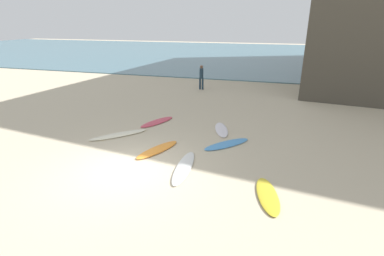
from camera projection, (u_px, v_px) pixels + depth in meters
name	position (u px, v px, depth m)	size (l,w,h in m)	color
ground_plane	(126.00, 170.00, 9.73)	(120.00, 120.00, 0.00)	beige
ocean_water	(245.00, 54.00, 42.31)	(120.00, 40.00, 0.08)	slate
surfboard_0	(227.00, 144.00, 11.66)	(0.58, 2.17, 0.07)	#4B94D9
surfboard_1	(119.00, 135.00, 12.61)	(0.53, 2.55, 0.08)	#EEE7C6
surfboard_2	(157.00, 122.00, 14.21)	(0.60, 2.07, 0.07)	#D3475A
surfboard_3	(221.00, 130.00, 13.21)	(0.55, 1.93, 0.07)	white
surfboard_4	(184.00, 167.00, 9.83)	(0.52, 2.47, 0.08)	silver
surfboard_5	(268.00, 195.00, 8.25)	(0.58, 1.95, 0.08)	yellow
surfboard_6	(157.00, 150.00, 11.16)	(0.56, 2.13, 0.09)	orange
beachgoer_near	(201.00, 76.00, 20.72)	(0.34, 0.30, 1.74)	#1E3342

